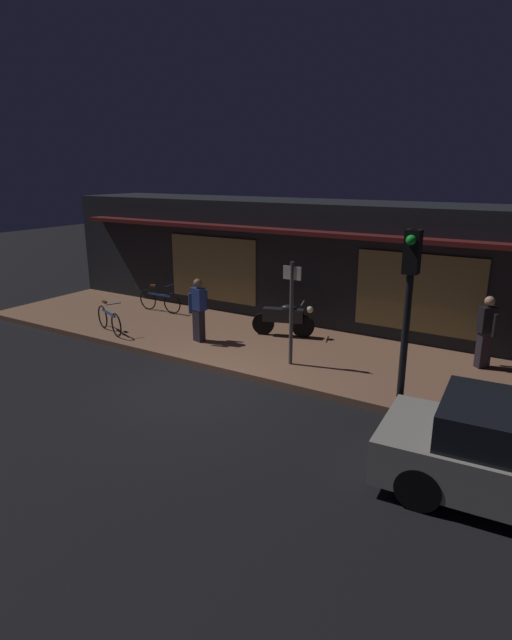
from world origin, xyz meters
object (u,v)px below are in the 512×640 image
bicycle_extra (109,320)px  traffic_light_pole (408,299)px  person_bystander (486,331)px  person_photographer (198,309)px  bicycle_parked (160,301)px  sign_post (291,307)px  motorcycle (284,318)px

bicycle_extra → traffic_light_pole: (8.47, -1.31, 1.97)m
person_bystander → traffic_light_pole: traffic_light_pole is taller
bicycle_extra → person_photographer: size_ratio=0.93×
bicycle_parked → bicycle_extra: bearing=-83.5°
person_photographer → person_bystander: bearing=15.8°
person_bystander → sign_post: size_ratio=0.70×
person_photographer → person_bystander: 6.92m
bicycle_extra → person_bystander: size_ratio=0.93×
bicycle_parked → person_bystander: bearing=1.3°
bicycle_parked → bicycle_extra: 2.39m
traffic_light_pole → person_photographer: bearing=161.1°
sign_post → person_photographer: bearing=175.5°
bicycle_parked → sign_post: size_ratio=0.69×
bicycle_extra → motorcycle: bearing=27.8°
person_photographer → person_bystander: (6.66, 1.89, 0.00)m
motorcycle → bicycle_parked: 4.56m
bicycle_parked → person_photographer: size_ratio=0.99×
motorcycle → person_bystander: 4.98m
bicycle_parked → sign_post: (5.69, -1.89, 1.00)m
person_photographer → sign_post: 2.88m
person_photographer → traffic_light_pole: size_ratio=0.46×
bicycle_extra → sign_post: (5.42, 0.48, 1.00)m
bicycle_parked → person_bystander: size_ratio=0.99×
bicycle_parked → person_bystander: (9.51, 0.22, 0.52)m
motorcycle → sign_post: bearing=-57.5°
motorcycle → person_photographer: 2.34m
motorcycle → bicycle_extra: bearing=-152.2°
motorcycle → person_photographer: person_photographer is taller
sign_post → traffic_light_pole: (3.05, -1.79, 0.97)m
person_bystander → sign_post: (-3.83, -2.11, 0.48)m
person_bystander → sign_post: sign_post is taller
bicycle_parked → person_photographer: bearing=-30.3°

